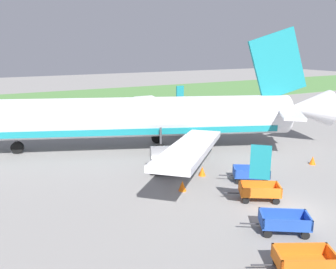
# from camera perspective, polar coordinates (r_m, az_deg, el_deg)

# --- Properties ---
(ground_plane) EXTENTS (220.00, 220.00, 0.00)m
(ground_plane) POSITION_cam_1_polar(r_m,az_deg,el_deg) (22.61, 19.13, -11.70)
(ground_plane) COLOR gray
(grass_strip) EXTENTS (220.00, 28.00, 0.06)m
(grass_strip) POSITION_cam_1_polar(r_m,az_deg,el_deg) (67.57, -15.00, 5.50)
(grass_strip) COLOR #518442
(grass_strip) RESTS_ON ground
(airplane) EXTENTS (36.12, 29.46, 11.34)m
(airplane) POSITION_cam_1_polar(r_m,az_deg,el_deg) (32.97, -4.11, 2.70)
(airplane) COLOR silver
(airplane) RESTS_ON ground
(baggage_cart_second_in_row) EXTENTS (3.49, 2.39, 1.07)m
(baggage_cart_second_in_row) POSITION_cam_1_polar(r_m,az_deg,el_deg) (17.04, 21.22, -18.59)
(baggage_cart_second_in_row) COLOR orange
(baggage_cart_second_in_row) RESTS_ON ground
(baggage_cart_third_in_row) EXTENTS (3.38, 2.56, 1.07)m
(baggage_cart_third_in_row) POSITION_cam_1_polar(r_m,az_deg,el_deg) (19.91, 18.30, -13.35)
(baggage_cart_third_in_row) COLOR #234CB2
(baggage_cart_third_in_row) RESTS_ON ground
(baggage_cart_fourth_in_row) EXTENTS (3.41, 2.51, 1.07)m
(baggage_cart_fourth_in_row) POSITION_cam_1_polar(r_m,az_deg,el_deg) (23.34, 14.58, -8.91)
(baggage_cart_fourth_in_row) COLOR orange
(baggage_cart_fourth_in_row) RESTS_ON ground
(baggage_cart_far_end) EXTENTS (3.40, 2.52, 1.07)m
(baggage_cart_far_end) POSITION_cam_1_polar(r_m,az_deg,el_deg) (26.25, 13.27, -6.22)
(baggage_cart_far_end) COLOR #234CB2
(baggage_cart_far_end) RESTS_ON ground
(traffic_cone_near_plane) EXTENTS (0.55, 0.55, 0.72)m
(traffic_cone_near_plane) POSITION_cam_1_polar(r_m,az_deg,el_deg) (26.92, 5.56, -5.93)
(traffic_cone_near_plane) COLOR orange
(traffic_cone_near_plane) RESTS_ON ground
(traffic_cone_mid_apron) EXTENTS (0.54, 0.54, 0.71)m
(traffic_cone_mid_apron) POSITION_cam_1_polar(r_m,az_deg,el_deg) (24.12, 2.35, -8.30)
(traffic_cone_mid_apron) COLOR orange
(traffic_cone_mid_apron) RESTS_ON ground
(traffic_cone_by_carts) EXTENTS (0.52, 0.52, 0.69)m
(traffic_cone_by_carts) POSITION_cam_1_polar(r_m,az_deg,el_deg) (31.67, 22.39, -3.90)
(traffic_cone_by_carts) COLOR orange
(traffic_cone_by_carts) RESTS_ON ground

